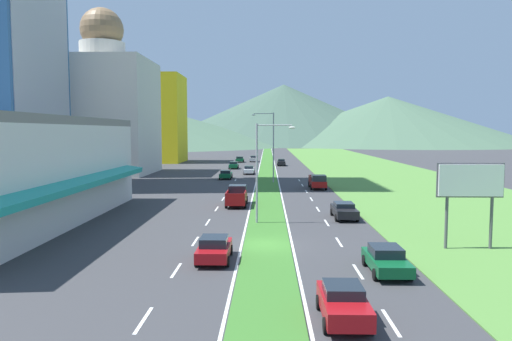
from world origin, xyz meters
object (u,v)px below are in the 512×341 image
Objects in this scene: car_4 at (249,170)px; car_7 at (281,162)px; street_lamp_mid at (271,143)px; car_2 at (234,165)px; pickup_truck_0 at (237,196)px; billboard_roadside at (470,185)px; car_0 at (386,260)px; car_3 at (343,302)px; street_lamp_near at (262,165)px; car_9 at (254,159)px; car_8 at (240,159)px; car_6 at (344,210)px; pickup_truck_1 at (318,182)px; car_1 at (226,174)px; car_5 at (214,248)px.

car_4 is 1.03× the size of car_7.
car_4 is (-3.94, 14.34, -5.31)m from street_lamp_mid.
street_lamp_mid is at bearing -163.88° from car_2.
street_lamp_mid is at bearing -9.71° from pickup_truck_0.
car_4 is (3.69, -12.04, 0.01)m from car_2.
billboard_roadside reaches higher than car_0.
car_3 is at bearing -172.61° from car_2.
billboard_roadside is at bearing -31.64° from street_lamp_near.
car_3 is at bearing -174.41° from car_4.
car_0 is 1.08× the size of car_9.
car_8 is (-20.31, 87.21, -3.54)m from billboard_roadside.
car_6 is 0.88× the size of pickup_truck_1.
car_3 reaches higher than car_8.
car_0 is at bearing -169.27° from car_2.
car_4 is 1.07× the size of car_8.
car_5 reaches higher than car_1.
car_7 is 0.82× the size of pickup_truck_0.
car_1 is (-20.17, 45.86, -3.55)m from billboard_roadside.
pickup_truck_0 is (-6.38, 30.23, 0.21)m from car_3.
car_5 is (3.65, -48.98, 0.03)m from car_1.
car_9 is at bearing -9.06° from car_2.
pickup_truck_0 is at bearing -34.80° from pickup_truck_1.
car_1 is 9.51m from car_4.
car_6 is at bearing -158.48° from car_1.
car_7 is 57.83m from pickup_truck_0.
car_4 is 34.38m from car_9.
car_3 is 0.85× the size of car_6.
car_0 is 73.32m from car_2.
car_6 is (3.75, 22.97, -0.02)m from car_3.
car_1 is at bearing -18.47° from car_7.
car_8 is (-7.55, 46.84, -5.33)m from street_lamp_mid.
pickup_truck_1 is (13.68, -13.13, 0.25)m from car_1.
street_lamp_mid is at bearing -175.23° from car_9.
street_lamp_near is 1.97× the size of car_2.
car_4 is at bearing 105.35° from street_lamp_mid.
car_9 is at bearing -173.90° from car_0.
pickup_truck_0 reaches higher than car_3.
pickup_truck_1 is (3.68, 44.70, 0.21)m from car_3.
car_3 is (10.22, -78.73, 0.02)m from car_2.
street_lamp_near is 16.23m from billboard_roadside.
car_5 is (-9.78, 2.16, 0.02)m from car_0.
car_5 is at bearing -176.83° from car_2.
car_3 reaches higher than car_6.
car_9 is at bearing -172.41° from car_6.
car_3 is 10.89m from car_5.
billboard_roadside is at bearing -72.46° from street_lamp_mid.
car_7 is (2.57, 35.36, -5.29)m from street_lamp_mid.
car_7 is at bearing -6.31° from pickup_truck_0.
pickup_truck_1 reaches higher than car_7.
billboard_roadside is at bearing -156.26° from car_1.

